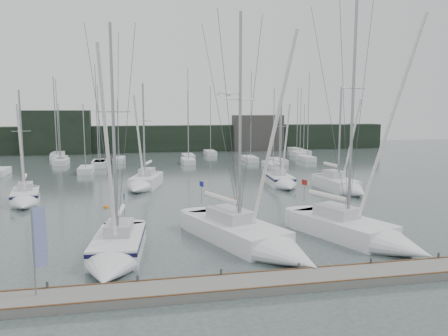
# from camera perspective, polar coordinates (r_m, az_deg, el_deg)

# --- Properties ---
(ground) EXTENTS (160.00, 160.00, 0.00)m
(ground) POSITION_cam_1_polar(r_m,az_deg,el_deg) (26.14, 2.27, -11.04)
(ground) COLOR #404E4B
(ground) RESTS_ON ground
(dock) EXTENTS (24.00, 2.00, 0.40)m
(dock) POSITION_cam_1_polar(r_m,az_deg,el_deg) (21.56, 5.53, -14.72)
(dock) COLOR slate
(dock) RESTS_ON ground
(far_treeline) EXTENTS (90.00, 4.00, 5.00)m
(far_treeline) POSITION_cam_1_polar(r_m,az_deg,el_deg) (86.42, -7.54, 3.86)
(far_treeline) COLOR black
(far_treeline) RESTS_ON ground
(far_building_left) EXTENTS (12.00, 3.00, 8.00)m
(far_building_left) POSITION_cam_1_polar(r_m,az_deg,el_deg) (85.30, -21.02, 4.36)
(far_building_left) COLOR black
(far_building_left) RESTS_ON ground
(far_building_right) EXTENTS (10.00, 3.00, 7.00)m
(far_building_right) POSITION_cam_1_polar(r_m,az_deg,el_deg) (87.49, 4.42, 4.61)
(far_building_right) COLOR #42403D
(far_building_right) RESTS_ON ground
(mast_forest) EXTENTS (48.94, 25.73, 14.83)m
(mast_forest) POSITION_cam_1_polar(r_m,az_deg,el_deg) (69.66, -6.36, 1.25)
(mast_forest) COLOR silver
(mast_forest) RESTS_ON ground
(sailboat_near_left) EXTENTS (3.51, 8.92, 13.93)m
(sailboat_near_left) POSITION_cam_1_polar(r_m,az_deg,el_deg) (25.03, -14.10, -10.79)
(sailboat_near_left) COLOR silver
(sailboat_near_left) RESTS_ON ground
(sailboat_near_center) EXTENTS (7.22, 11.79, 15.29)m
(sailboat_near_center) POSITION_cam_1_polar(r_m,az_deg,el_deg) (26.45, 4.52, -9.55)
(sailboat_near_center) COLOR silver
(sailboat_near_center) RESTS_ON ground
(sailboat_near_right) EXTENTS (6.49, 10.32, 16.40)m
(sailboat_near_right) POSITION_cam_1_polar(r_m,az_deg,el_deg) (28.92, 18.27, -8.34)
(sailboat_near_right) COLOR silver
(sailboat_near_right) RESTS_ON ground
(sailboat_mid_a) EXTENTS (3.37, 6.90, 10.72)m
(sailboat_mid_a) POSITION_cam_1_polar(r_m,az_deg,el_deg) (42.15, -24.58, -3.67)
(sailboat_mid_a) COLOR silver
(sailboat_mid_a) RESTS_ON ground
(sailboat_mid_b) EXTENTS (4.49, 8.04, 11.81)m
(sailboat_mid_b) POSITION_cam_1_polar(r_m,az_deg,el_deg) (46.40, -10.59, -2.04)
(sailboat_mid_b) COLOR silver
(sailboat_mid_b) RESTS_ON ground
(sailboat_mid_d) EXTENTS (2.88, 7.52, 10.81)m
(sailboat_mid_d) POSITION_cam_1_polar(r_m,az_deg,el_deg) (47.56, 7.63, -1.79)
(sailboat_mid_d) COLOR silver
(sailboat_mid_d) RESTS_ON ground
(sailboat_mid_e) EXTENTS (3.21, 8.17, 11.36)m
(sailboat_mid_e) POSITION_cam_1_polar(r_m,az_deg,el_deg) (45.53, 15.37, -2.38)
(sailboat_mid_e) COLOR silver
(sailboat_mid_e) RESTS_ON ground
(buoy_a) EXTENTS (0.45, 0.45, 0.45)m
(buoy_a) POSITION_cam_1_polar(r_m,az_deg,el_deg) (35.80, -2.69, -5.81)
(buoy_a) COLOR orange
(buoy_a) RESTS_ON ground
(buoy_b) EXTENTS (0.48, 0.48, 0.48)m
(buoy_b) POSITION_cam_1_polar(r_m,az_deg,el_deg) (40.10, 1.19, -4.31)
(buoy_b) COLOR orange
(buoy_b) RESTS_ON ground
(buoy_c) EXTENTS (0.47, 0.47, 0.47)m
(buoy_c) POSITION_cam_1_polar(r_m,az_deg,el_deg) (38.76, -15.16, -5.02)
(buoy_c) COLOR orange
(buoy_c) RESTS_ON ground
(dock_banner) EXTENTS (0.58, 0.25, 3.98)m
(dock_banner) POSITION_cam_1_polar(r_m,az_deg,el_deg) (20.62, -23.16, -8.87)
(dock_banner) COLOR gray
(dock_banner) RESTS_ON dock
(seagull) EXTENTS (1.12, 0.49, 0.22)m
(seagull) POSITION_cam_1_polar(r_m,az_deg,el_deg) (22.53, 0.62, 9.65)
(seagull) COLOR white
(seagull) RESTS_ON ground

